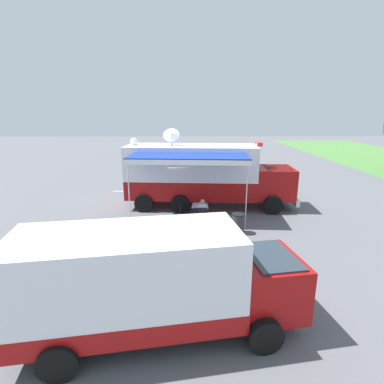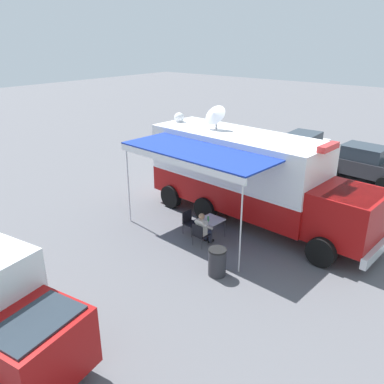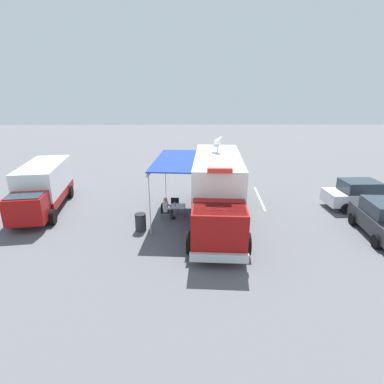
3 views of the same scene
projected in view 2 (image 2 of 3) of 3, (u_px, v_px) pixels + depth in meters
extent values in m
plane|color=#5B5B60|center=(234.00, 215.00, 16.65)|extent=(100.00, 100.00, 0.00)
cube|color=silver|center=(220.00, 180.00, 20.67)|extent=(0.44, 4.80, 0.01)
cube|color=#9E0F0F|center=(235.00, 189.00, 16.22)|extent=(2.97, 7.35, 1.10)
cube|color=white|center=(237.00, 157.00, 15.70)|extent=(2.97, 7.35, 1.70)
cube|color=white|center=(236.00, 177.00, 16.02)|extent=(2.99, 7.37, 0.10)
cube|color=#9E0F0F|center=(347.00, 215.00, 13.17)|extent=(2.43, 2.25, 1.70)
cube|color=#28333D|center=(355.00, 203.00, 12.85)|extent=(2.24, 1.61, 0.70)
cube|color=silver|center=(377.00, 251.00, 12.78)|extent=(2.38, 0.36, 0.36)
cylinder|color=black|center=(352.00, 227.00, 14.49)|extent=(0.37, 1.02, 1.00)
cylinder|color=black|center=(321.00, 252.00, 12.79)|extent=(0.37, 1.02, 1.00)
cylinder|color=black|center=(242.00, 192.00, 17.65)|extent=(0.37, 1.02, 1.00)
cylinder|color=black|center=(205.00, 209.00, 15.95)|extent=(0.37, 1.02, 1.00)
cylinder|color=black|center=(208.00, 182.00, 18.91)|extent=(0.37, 1.02, 1.00)
cylinder|color=black|center=(171.00, 196.00, 17.21)|extent=(0.37, 1.02, 1.00)
cube|color=white|center=(238.00, 134.00, 15.37)|extent=(2.97, 7.35, 0.10)
cube|color=red|center=(328.00, 147.00, 12.97)|extent=(1.12, 0.35, 0.20)
cylinder|color=silver|center=(216.00, 123.00, 15.95)|extent=(0.10, 0.10, 0.45)
cone|color=silver|center=(214.00, 114.00, 15.70)|extent=(0.77, 0.95, 0.81)
sphere|color=white|center=(179.00, 118.00, 17.31)|extent=(0.44, 0.44, 0.44)
cube|color=#193399|center=(197.00, 151.00, 13.85)|extent=(2.57, 5.89, 0.06)
cube|color=white|center=(176.00, 162.00, 13.18)|extent=(0.46, 5.75, 0.24)
cylinder|color=silver|center=(241.00, 226.00, 12.04)|extent=(0.05, 0.05, 3.25)
cylinder|color=silver|center=(128.00, 183.00, 15.50)|extent=(0.05, 0.05, 3.25)
cube|color=silver|center=(211.00, 220.00, 14.54)|extent=(0.85, 0.85, 0.03)
cylinder|color=#333338|center=(225.00, 228.00, 14.69)|extent=(0.03, 0.03, 0.70)
cylinder|color=#333338|center=(212.00, 235.00, 14.19)|extent=(0.03, 0.03, 0.70)
cylinder|color=#333338|center=(210.00, 223.00, 15.16)|extent=(0.03, 0.03, 0.70)
cylinder|color=#333338|center=(197.00, 229.00, 14.65)|extent=(0.03, 0.03, 0.70)
cylinder|color=#3F9959|center=(208.00, 219.00, 14.37)|extent=(0.07, 0.07, 0.20)
cylinder|color=white|center=(208.00, 216.00, 14.33)|extent=(0.04, 0.04, 0.02)
cube|color=black|center=(201.00, 235.00, 14.08)|extent=(0.51, 0.51, 0.04)
cube|color=black|center=(197.00, 231.00, 13.85)|extent=(0.07, 0.48, 0.44)
cylinder|color=#333338|center=(201.00, 236.00, 14.45)|extent=(0.02, 0.02, 0.42)
cylinder|color=#333338|center=(210.00, 240.00, 14.17)|extent=(0.02, 0.02, 0.42)
cylinder|color=#333338|center=(193.00, 240.00, 14.15)|extent=(0.02, 0.02, 0.42)
cylinder|color=#333338|center=(202.00, 244.00, 13.87)|extent=(0.02, 0.02, 0.42)
cube|color=black|center=(191.00, 224.00, 14.91)|extent=(0.51, 0.51, 0.04)
cube|color=black|center=(187.00, 216.00, 14.97)|extent=(0.48, 0.07, 0.44)
cylinder|color=#333338|center=(199.00, 228.00, 15.00)|extent=(0.02, 0.02, 0.42)
cylinder|color=#333338|center=(192.00, 232.00, 14.70)|extent=(0.02, 0.02, 0.42)
cylinder|color=#333338|center=(191.00, 225.00, 15.28)|extent=(0.02, 0.02, 0.42)
cylinder|color=#333338|center=(183.00, 229.00, 14.98)|extent=(0.02, 0.02, 0.42)
cube|color=silver|center=(202.00, 227.00, 13.97)|extent=(0.26, 0.38, 0.56)
sphere|color=#A37556|center=(202.00, 216.00, 13.82)|extent=(0.22, 0.22, 0.22)
cylinder|color=silver|center=(199.00, 223.00, 14.18)|extent=(0.43, 0.12, 0.34)
cylinder|color=silver|center=(209.00, 227.00, 13.89)|extent=(0.43, 0.12, 0.34)
cylinder|color=#2D334C|center=(203.00, 232.00, 14.26)|extent=(0.39, 0.15, 0.13)
cylinder|color=#2D334C|center=(206.00, 236.00, 14.47)|extent=(0.11, 0.11, 0.42)
cube|color=black|center=(207.00, 239.00, 14.57)|extent=(0.25, 0.12, 0.07)
cylinder|color=#2D334C|center=(207.00, 233.00, 14.13)|extent=(0.39, 0.15, 0.13)
cylinder|color=#2D334C|center=(210.00, 237.00, 14.34)|extent=(0.11, 0.11, 0.42)
cube|color=black|center=(211.00, 241.00, 14.45)|extent=(0.25, 0.12, 0.07)
cylinder|color=#2D2D33|center=(217.00, 263.00, 12.33)|extent=(0.56, 0.56, 0.85)
cylinder|color=black|center=(217.00, 250.00, 12.16)|extent=(0.57, 0.57, 0.06)
cube|color=#9E0F0F|center=(38.00, 349.00, 8.01)|extent=(2.11, 1.87, 1.40)
cube|color=#28333D|center=(38.00, 333.00, 7.80)|extent=(1.83, 1.35, 0.60)
cylinder|color=black|center=(67.00, 337.00, 9.30)|extent=(0.39, 0.87, 0.84)
cube|color=silver|center=(303.00, 150.00, 23.42)|extent=(4.25, 1.93, 0.76)
cube|color=#28333D|center=(303.00, 139.00, 23.04)|extent=(2.15, 1.66, 0.68)
cylinder|color=black|center=(297.00, 149.00, 25.02)|extent=(0.65, 0.24, 0.64)
cylinder|color=black|center=(325.00, 154.00, 24.01)|extent=(0.65, 0.24, 0.64)
cylinder|color=black|center=(279.00, 159.00, 23.10)|extent=(0.65, 0.24, 0.64)
cylinder|color=black|center=(308.00, 164.00, 22.09)|extent=(0.65, 0.24, 0.64)
cube|color=#2D2D33|center=(365.00, 166.00, 20.53)|extent=(2.17, 4.34, 0.76)
cube|color=#28333D|center=(364.00, 152.00, 20.36)|extent=(1.78, 2.23, 0.68)
cylinder|color=black|center=(383.00, 184.00, 19.23)|extent=(0.28, 0.66, 0.64)
cylinder|color=black|center=(347.00, 164.00, 22.11)|extent=(0.28, 0.66, 0.64)
cylinder|color=black|center=(332.00, 172.00, 20.92)|extent=(0.28, 0.66, 0.64)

